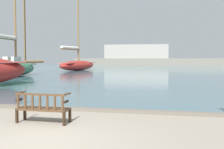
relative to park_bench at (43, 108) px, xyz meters
name	(u,v)px	position (x,y,z in m)	size (l,w,h in m)	color
ground_plane	(39,141)	(0.74, -1.77, -0.47)	(160.00, 160.00, 0.00)	gray
harbor_water	(154,69)	(0.74, 42.23, -0.43)	(100.00, 80.00, 0.08)	#476670
quay_edge_kerb	(87,110)	(0.74, 2.08, -0.41)	(40.00, 0.30, 0.12)	#675F54
park_bench	(43,108)	(0.00, 0.00, 0.00)	(1.61, 0.56, 0.92)	black
sailboat_nearest_port	(78,64)	(-10.24, 32.73, 0.54)	(4.23, 9.58, 12.01)	maroon
sailboat_outer_starboard	(15,66)	(-12.03, 18.35, 0.62)	(2.81, 9.21, 11.46)	#2D6647
far_breakwater	(152,58)	(-0.95, 60.22, 1.42)	(42.43, 2.40, 6.29)	slate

